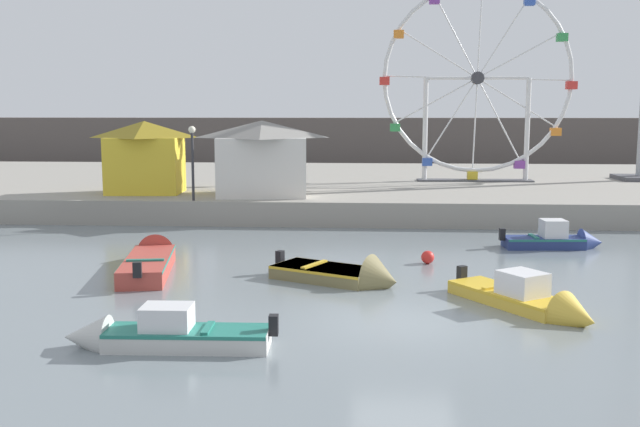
{
  "coord_description": "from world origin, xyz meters",
  "views": [
    {
      "loc": [
        -0.9,
        -17.52,
        5.1
      ],
      "look_at": [
        -2.64,
        9.19,
        1.37
      ],
      "focal_mm": 41.67,
      "sensor_mm": 36.0,
      "label": 1
    }
  ],
  "objects_px": {
    "ferris_wheel_white_frame": "(477,82)",
    "carnival_booth_yellow_awning": "(145,156)",
    "motorboat_navy_blue": "(559,240)",
    "motorboat_faded_red": "(151,259)",
    "motorboat_mustard_yellow": "(533,301)",
    "promenade_lamp_near": "(192,151)",
    "mooring_buoy_orange": "(428,257)",
    "motorboat_olive_wood": "(350,276)",
    "carnival_booth_white_ticket": "(262,157)",
    "motorboat_pale_grey": "(156,335)"
  },
  "relations": [
    {
      "from": "promenade_lamp_near",
      "to": "mooring_buoy_orange",
      "type": "bearing_deg",
      "value": -38.66
    },
    {
      "from": "motorboat_navy_blue",
      "to": "motorboat_mustard_yellow",
      "type": "height_order",
      "value": "motorboat_navy_blue"
    },
    {
      "from": "motorboat_pale_grey",
      "to": "ferris_wheel_white_frame",
      "type": "height_order",
      "value": "ferris_wheel_white_frame"
    },
    {
      "from": "motorboat_olive_wood",
      "to": "mooring_buoy_orange",
      "type": "distance_m",
      "value": 3.92
    },
    {
      "from": "motorboat_navy_blue",
      "to": "ferris_wheel_white_frame",
      "type": "height_order",
      "value": "ferris_wheel_white_frame"
    },
    {
      "from": "motorboat_navy_blue",
      "to": "motorboat_olive_wood",
      "type": "relative_size",
      "value": 0.93
    },
    {
      "from": "motorboat_pale_grey",
      "to": "carnival_booth_yellow_awning",
      "type": "relative_size",
      "value": 1.19
    },
    {
      "from": "motorboat_faded_red",
      "to": "motorboat_mustard_yellow",
      "type": "height_order",
      "value": "motorboat_mustard_yellow"
    },
    {
      "from": "motorboat_mustard_yellow",
      "to": "promenade_lamp_near",
      "type": "relative_size",
      "value": 1.35
    },
    {
      "from": "motorboat_navy_blue",
      "to": "ferris_wheel_white_frame",
      "type": "bearing_deg",
      "value": 90.17
    },
    {
      "from": "motorboat_faded_red",
      "to": "mooring_buoy_orange",
      "type": "relative_size",
      "value": 13.39
    },
    {
      "from": "motorboat_navy_blue",
      "to": "mooring_buoy_orange",
      "type": "height_order",
      "value": "motorboat_navy_blue"
    },
    {
      "from": "ferris_wheel_white_frame",
      "to": "carnival_booth_yellow_awning",
      "type": "xyz_separation_m",
      "value": [
        -16.84,
        -7.32,
        -3.76
      ]
    },
    {
      "from": "ferris_wheel_white_frame",
      "to": "carnival_booth_white_ticket",
      "type": "bearing_deg",
      "value": -144.66
    },
    {
      "from": "carnival_booth_white_ticket",
      "to": "promenade_lamp_near",
      "type": "relative_size",
      "value": 1.47
    },
    {
      "from": "motorboat_navy_blue",
      "to": "promenade_lamp_near",
      "type": "xyz_separation_m",
      "value": [
        -14.91,
        4.62,
        3.01
      ]
    },
    {
      "from": "motorboat_pale_grey",
      "to": "mooring_buoy_orange",
      "type": "distance_m",
      "value": 11.43
    },
    {
      "from": "motorboat_faded_red",
      "to": "motorboat_navy_blue",
      "type": "distance_m",
      "value": 14.86
    },
    {
      "from": "motorboat_olive_wood",
      "to": "carnival_booth_white_ticket",
      "type": "relative_size",
      "value": 0.86
    },
    {
      "from": "motorboat_faded_red",
      "to": "motorboat_olive_wood",
      "type": "relative_size",
      "value": 1.4
    },
    {
      "from": "ferris_wheel_white_frame",
      "to": "promenade_lamp_near",
      "type": "height_order",
      "value": "ferris_wheel_white_frame"
    },
    {
      "from": "motorboat_navy_blue",
      "to": "motorboat_mustard_yellow",
      "type": "distance_m",
      "value": 9.5
    },
    {
      "from": "motorboat_pale_grey",
      "to": "carnival_booth_white_ticket",
      "type": "relative_size",
      "value": 0.97
    },
    {
      "from": "motorboat_navy_blue",
      "to": "motorboat_mustard_yellow",
      "type": "bearing_deg",
      "value": -111.83
    },
    {
      "from": "motorboat_faded_red",
      "to": "motorboat_navy_blue",
      "type": "xyz_separation_m",
      "value": [
        14.17,
        4.47,
        0.02
      ]
    },
    {
      "from": "motorboat_navy_blue",
      "to": "motorboat_olive_wood",
      "type": "height_order",
      "value": "motorboat_navy_blue"
    },
    {
      "from": "motorboat_faded_red",
      "to": "motorboat_pale_grey",
      "type": "bearing_deg",
      "value": -172.76
    },
    {
      "from": "ferris_wheel_white_frame",
      "to": "mooring_buoy_orange",
      "type": "distance_m",
      "value": 19.53
    },
    {
      "from": "motorboat_navy_blue",
      "to": "ferris_wheel_white_frame",
      "type": "relative_size",
      "value": 0.35
    },
    {
      "from": "motorboat_faded_red",
      "to": "carnival_booth_yellow_awning",
      "type": "xyz_separation_m",
      "value": [
        -3.75,
        11.92,
        2.63
      ]
    },
    {
      "from": "promenade_lamp_near",
      "to": "motorboat_faded_red",
      "type": "bearing_deg",
      "value": -85.36
    },
    {
      "from": "motorboat_navy_blue",
      "to": "motorboat_olive_wood",
      "type": "bearing_deg",
      "value": -144.97
    },
    {
      "from": "carnival_booth_yellow_awning",
      "to": "motorboat_olive_wood",
      "type": "bearing_deg",
      "value": -56.43
    },
    {
      "from": "carnival_booth_white_ticket",
      "to": "motorboat_olive_wood",
      "type": "bearing_deg",
      "value": -76.84
    },
    {
      "from": "motorboat_faded_red",
      "to": "carnival_booth_white_ticket",
      "type": "distance_m",
      "value": 11.89
    },
    {
      "from": "carnival_booth_white_ticket",
      "to": "promenade_lamp_near",
      "type": "xyz_separation_m",
      "value": [
        -2.78,
        -2.32,
        0.38
      ]
    },
    {
      "from": "motorboat_navy_blue",
      "to": "carnival_booth_white_ticket",
      "type": "bearing_deg",
      "value": 146.21
    },
    {
      "from": "motorboat_mustard_yellow",
      "to": "ferris_wheel_white_frame",
      "type": "relative_size",
      "value": 0.4
    },
    {
      "from": "motorboat_faded_red",
      "to": "ferris_wheel_white_frame",
      "type": "relative_size",
      "value": 0.53
    },
    {
      "from": "motorboat_mustard_yellow",
      "to": "mooring_buoy_orange",
      "type": "bearing_deg",
      "value": 166.99
    },
    {
      "from": "carnival_booth_yellow_awning",
      "to": "mooring_buoy_orange",
      "type": "xyz_separation_m",
      "value": [
        12.81,
        -10.66,
        -2.7
      ]
    },
    {
      "from": "promenade_lamp_near",
      "to": "motorboat_pale_grey",
      "type": "bearing_deg",
      "value": -79.36
    },
    {
      "from": "ferris_wheel_white_frame",
      "to": "mooring_buoy_orange",
      "type": "bearing_deg",
      "value": -102.64
    },
    {
      "from": "motorboat_faded_red",
      "to": "mooring_buoy_orange",
      "type": "xyz_separation_m",
      "value": [
        9.06,
        1.26,
        -0.07
      ]
    },
    {
      "from": "motorboat_pale_grey",
      "to": "mooring_buoy_orange",
      "type": "xyz_separation_m",
      "value": [
        6.57,
        9.35,
        -0.08
      ]
    },
    {
      "from": "carnival_booth_white_ticket",
      "to": "promenade_lamp_near",
      "type": "distance_m",
      "value": 3.64
    },
    {
      "from": "motorboat_olive_wood",
      "to": "motorboat_pale_grey",
      "type": "bearing_deg",
      "value": -95.1
    },
    {
      "from": "motorboat_mustard_yellow",
      "to": "carnival_booth_yellow_awning",
      "type": "height_order",
      "value": "carnival_booth_yellow_awning"
    },
    {
      "from": "motorboat_navy_blue",
      "to": "motorboat_mustard_yellow",
      "type": "relative_size",
      "value": 0.87
    },
    {
      "from": "motorboat_navy_blue",
      "to": "carnival_booth_yellow_awning",
      "type": "bearing_deg",
      "value": 153.4
    }
  ]
}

